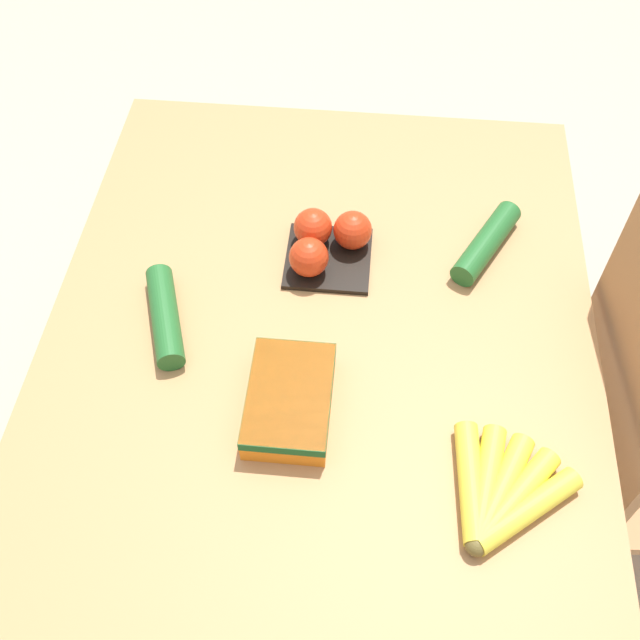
# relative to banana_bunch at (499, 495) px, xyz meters

# --- Properties ---
(ground_plane) EXTENTS (12.00, 12.00, 0.00)m
(ground_plane) POSITION_rel_banana_bunch_xyz_m (-0.29, -0.29, -0.75)
(ground_plane) COLOR #B7A88E
(dining_table) EXTENTS (1.21, 0.96, 0.73)m
(dining_table) POSITION_rel_banana_bunch_xyz_m (-0.29, -0.29, -0.12)
(dining_table) COLOR #B27F4C
(dining_table) RESTS_ON ground_plane
(banana_bunch) EXTENTS (0.21, 0.19, 0.04)m
(banana_bunch) POSITION_rel_banana_bunch_xyz_m (0.00, 0.00, 0.00)
(banana_bunch) COLOR brown
(banana_bunch) RESTS_ON dining_table
(tomato_pack) EXTENTS (0.16, 0.16, 0.08)m
(tomato_pack) POSITION_rel_banana_bunch_xyz_m (-0.46, -0.30, 0.02)
(tomato_pack) COLOR black
(tomato_pack) RESTS_ON dining_table
(carrot_bag) EXTENTS (0.20, 0.13, 0.05)m
(carrot_bag) POSITION_rel_banana_bunch_xyz_m (-0.13, -0.32, 0.01)
(carrot_bag) COLOR orange
(carrot_bag) RESTS_ON dining_table
(cucumber_near) EXTENTS (0.20, 0.11, 0.05)m
(cucumber_near) POSITION_rel_banana_bunch_xyz_m (-0.27, -0.56, 0.01)
(cucumber_near) COLOR #236028
(cucumber_near) RESTS_ON dining_table
(cucumber_far) EXTENTS (0.20, 0.14, 0.05)m
(cucumber_far) POSITION_rel_banana_bunch_xyz_m (-0.50, -0.00, 0.01)
(cucumber_far) COLOR #236028
(cucumber_far) RESTS_ON dining_table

